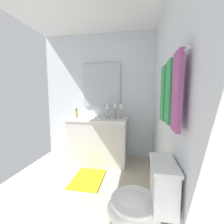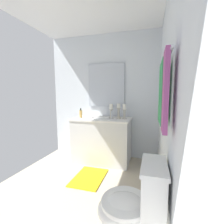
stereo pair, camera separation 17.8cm
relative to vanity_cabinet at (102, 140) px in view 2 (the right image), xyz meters
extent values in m
cube|color=beige|center=(1.07, -0.06, -0.43)|extent=(2.79, 2.24, 0.02)
cube|color=silver|center=(1.07, 1.06, 0.81)|extent=(2.79, 0.04, 2.45)
cube|color=silver|center=(-0.32, -0.06, 0.81)|extent=(0.04, 2.24, 2.45)
cube|color=silver|center=(0.00, 0.00, -0.02)|extent=(0.55, 1.04, 0.80)
cube|color=white|center=(0.00, 0.00, 0.40)|extent=(0.58, 1.07, 0.03)
sphere|color=black|center=(-0.10, -0.53, 0.02)|extent=(0.02, 0.02, 0.02)
sphere|color=black|center=(0.10, -0.53, 0.02)|extent=(0.02, 0.02, 0.02)
ellipsoid|color=white|center=(0.00, 0.00, 0.36)|extent=(0.38, 0.30, 0.11)
torus|color=white|center=(0.00, 0.00, 0.42)|extent=(0.40, 0.40, 0.02)
cylinder|color=silver|center=(0.00, 0.19, 0.48)|extent=(0.02, 0.02, 0.14)
cube|color=silver|center=(-0.28, 0.00, 1.04)|extent=(0.02, 0.74, 0.84)
cylinder|color=#B7B2A5|center=(-0.03, 0.42, 0.42)|extent=(0.09, 0.09, 0.01)
cylinder|color=#B7B2A5|center=(-0.03, 0.42, 0.49)|extent=(0.04, 0.04, 0.16)
cylinder|color=#B7B2A5|center=(-0.03, 0.42, 0.58)|extent=(0.08, 0.08, 0.01)
cylinder|color=white|center=(-0.03, 0.42, 0.63)|extent=(0.06, 0.06, 0.09)
cylinder|color=#B7B2A5|center=(-0.04, 0.31, 0.42)|extent=(0.09, 0.09, 0.01)
cylinder|color=#B7B2A5|center=(-0.04, 0.31, 0.51)|extent=(0.04, 0.04, 0.18)
cylinder|color=#B7B2A5|center=(-0.04, 0.31, 0.60)|extent=(0.08, 0.08, 0.01)
cylinder|color=white|center=(-0.04, 0.31, 0.65)|extent=(0.06, 0.06, 0.08)
cylinder|color=#B7B2A5|center=(-0.03, 0.17, 0.42)|extent=(0.09, 0.09, 0.01)
cylinder|color=#B7B2A5|center=(-0.03, 0.17, 0.49)|extent=(0.04, 0.04, 0.16)
cylinder|color=#B7B2A5|center=(-0.03, 0.17, 0.58)|extent=(0.08, 0.08, 0.01)
cylinder|color=white|center=(-0.03, 0.17, 0.63)|extent=(0.06, 0.06, 0.10)
cylinder|color=#E5B259|center=(0.03, -0.41, 0.48)|extent=(0.06, 0.06, 0.14)
cylinder|color=black|center=(0.03, -0.41, 0.57)|extent=(0.02, 0.02, 0.04)
ellipsoid|color=white|center=(1.51, 0.71, -0.10)|extent=(0.38, 0.46, 0.24)
cylinder|color=white|center=(1.51, 0.71, -0.02)|extent=(0.39, 0.39, 0.03)
cube|color=white|center=(1.51, 0.93, 0.14)|extent=(0.36, 0.17, 0.32)
cube|color=white|center=(1.51, 0.93, 0.32)|extent=(0.38, 0.19, 0.03)
cylinder|color=silver|center=(1.32, 1.00, 1.11)|extent=(0.81, 0.02, 0.02)
cube|color=#389E59|center=(1.05, 0.98, 0.86)|extent=(0.20, 0.03, 0.55)
cube|color=#389E59|center=(1.32, 0.98, 0.87)|extent=(0.19, 0.03, 0.53)
cube|color=#A54C8C|center=(1.59, 0.98, 0.87)|extent=(0.17, 0.03, 0.54)
cube|color=yellow|center=(0.63, 0.00, -0.41)|extent=(0.60, 0.44, 0.02)
camera|label=1|loc=(2.67, 0.72, 0.85)|focal=24.09mm
camera|label=2|loc=(2.63, 0.89, 0.85)|focal=24.09mm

